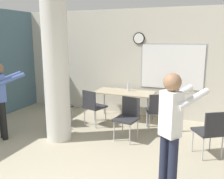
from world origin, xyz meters
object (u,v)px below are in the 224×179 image
Objects in this scene: person_watching_back at (2,95)px; person_playing_side at (172,125)px; chair_mid_room at (210,130)px; chair_near_pillar at (58,105)px; chair_table_front at (128,115)px; chair_table_left at (93,105)px; bottle_on_table at (128,87)px; folding_table at (124,94)px; chair_table_right at (157,109)px.

person_playing_side is (3.51, -0.66, 0.05)m from person_watching_back.
person_watching_back is at bearing -170.72° from chair_mid_room.
chair_near_pillar is 1.80m from chair_table_front.
person_playing_side reaches higher than person_watching_back.
chair_table_front is at bearing -24.45° from chair_table_left.
chair_table_left is (-0.63, -0.78, -0.34)m from bottle_on_table.
chair_near_pillar is 3.40m from person_playing_side.
person_playing_side reaches higher than chair_table_front.
person_watching_back is (-1.40, -1.36, 0.42)m from chair_table_left.
folding_table is 1.69× the size of chair_table_front.
chair_mid_room and chair_near_pillar have the same top height.
bottle_on_table is 1.79m from chair_near_pillar.
chair_near_pillar is (-1.40, -1.07, -0.34)m from bottle_on_table.
chair_table_front is at bearing -5.79° from chair_near_pillar.
chair_mid_room is 1.00× the size of chair_near_pillar.
folding_table is 1.69× the size of chair_table_left.
folding_table is at bearing 146.34° from chair_mid_room.
chair_table_right is 0.82m from chair_table_front.
folding_table is at bearing -115.63° from bottle_on_table.
folding_table is 0.88× the size of person_playing_side.
person_playing_side reaches higher than folding_table.
bottle_on_table is (0.06, 0.13, 0.16)m from folding_table.
person_watching_back is at bearing -135.73° from chair_table_left.
person_watching_back is (-4.00, -0.65, 0.42)m from chair_mid_room.
person_watching_back reaches higher than chair_table_front.
chair_table_right is 1.00× the size of chair_table_left.
person_watching_back is at bearing -119.88° from chair_near_pillar.
chair_table_front is at bearing -124.46° from chair_table_right.
chair_table_right and chair_near_pillar have the same top height.
folding_table is 1.03m from chair_table_right.
chair_near_pillar is 0.82m from chair_table_left.
chair_mid_room is at bearing 9.28° from person_watching_back.
chair_near_pillar is at bearing 174.21° from chair_table_front.
chair_near_pillar is at bearing -167.58° from chair_table_right.
bottle_on_table reaches higher than chair_near_pillar.
bottle_on_table is 0.33× the size of chair_table_front.
person_playing_side reaches higher than chair_mid_room.
chair_mid_room is 1.00× the size of chair_table_front.
bottle_on_table is 2.95m from person_watching_back.
chair_table_right is at bearing -33.58° from bottle_on_table.
chair_table_left is (-1.48, -0.22, 0.00)m from chair_table_right.
person_watching_back reaches higher than folding_table.
chair_table_front is (0.45, -1.11, -0.18)m from folding_table.
folding_table is at bearing 154.67° from chair_table_right.
folding_table is at bearing 120.01° from person_playing_side.
chair_near_pillar is 1.32m from person_watching_back.
person_watching_back is at bearing -151.26° from chair_table_right.
chair_mid_room and chair_table_left have the same top height.
bottle_on_table is 1.06m from chair_table_left.
chair_table_front is 0.55× the size of person_watching_back.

